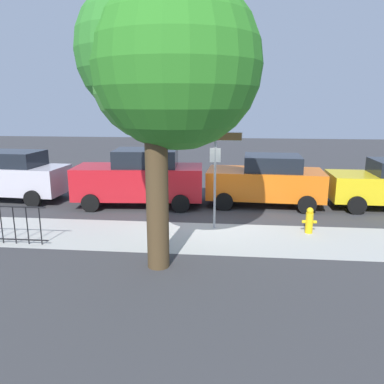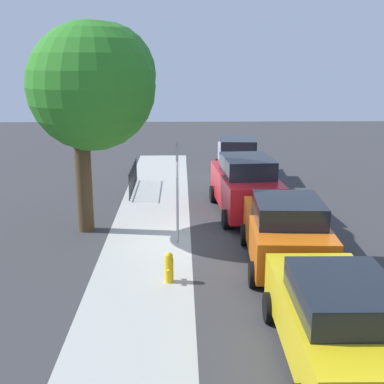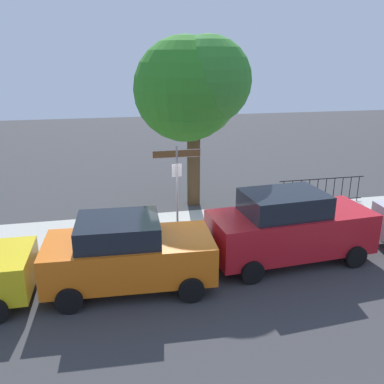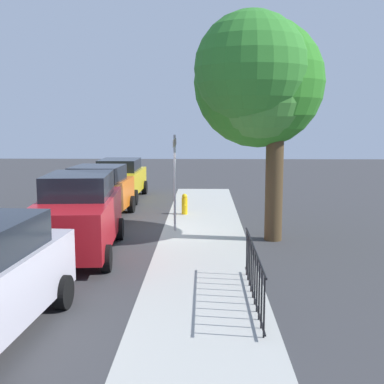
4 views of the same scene
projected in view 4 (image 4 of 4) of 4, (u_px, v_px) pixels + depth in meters
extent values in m
plane|color=#38383A|center=(162.00, 232.00, 15.85)|extent=(60.00, 60.00, 0.00)
cube|color=#ABABA4|center=(203.00, 248.00, 13.84)|extent=(24.00, 2.60, 0.00)
cylinder|color=#9EA0A5|center=(175.00, 183.00, 15.82)|extent=(0.07, 0.07, 3.06)
cube|color=brown|center=(175.00, 143.00, 15.64)|extent=(1.53, 0.02, 0.22)
cube|color=white|center=(175.00, 143.00, 15.64)|extent=(1.56, 0.02, 0.25)
cube|color=silver|center=(175.00, 160.00, 15.72)|extent=(0.32, 0.02, 0.42)
cylinder|color=#4B3922|center=(274.00, 185.00, 14.56)|extent=(0.51, 0.51, 3.29)
sphere|color=#408A33|center=(260.00, 91.00, 14.11)|extent=(2.86, 2.86, 2.86)
sphere|color=#307D2A|center=(251.00, 69.00, 13.76)|extent=(3.16, 3.16, 3.16)
sphere|color=#2D7D22|center=(259.00, 82.00, 14.55)|extent=(3.78, 3.78, 3.78)
cube|color=gold|center=(119.00, 182.00, 22.33)|extent=(4.63, 1.94, 0.93)
cube|color=black|center=(120.00, 165.00, 22.50)|extent=(2.23, 1.68, 0.52)
cylinder|color=black|center=(135.00, 197.00, 20.82)|extent=(0.64, 0.23, 0.64)
cylinder|color=black|center=(90.00, 197.00, 20.89)|extent=(0.64, 0.23, 0.64)
cylinder|color=black|center=(145.00, 187.00, 23.91)|extent=(0.64, 0.23, 0.64)
cylinder|color=black|center=(105.00, 187.00, 23.98)|extent=(0.64, 0.23, 0.64)
cube|color=orange|center=(96.00, 197.00, 17.72)|extent=(4.32, 2.13, 1.01)
cube|color=black|center=(98.00, 174.00, 17.86)|extent=(2.11, 1.79, 0.56)
cylinder|color=black|center=(114.00, 219.00, 16.30)|extent=(0.65, 0.25, 0.64)
cylinder|color=black|center=(57.00, 218.00, 16.44)|extent=(0.65, 0.25, 0.64)
cylinder|color=black|center=(131.00, 204.00, 19.14)|extent=(0.65, 0.25, 0.64)
cylinder|color=black|center=(82.00, 204.00, 19.28)|extent=(0.65, 0.25, 0.64)
cube|color=red|center=(78.00, 221.00, 13.09)|extent=(4.80, 2.17, 1.16)
cube|color=black|center=(79.00, 185.00, 13.24)|extent=(2.35, 1.77, 0.62)
cylinder|color=black|center=(106.00, 258.00, 11.65)|extent=(0.65, 0.27, 0.64)
cylinder|color=black|center=(26.00, 259.00, 11.56)|extent=(0.65, 0.27, 0.64)
cylinder|color=black|center=(119.00, 229.00, 14.79)|extent=(0.65, 0.27, 0.64)
cylinder|color=black|center=(57.00, 230.00, 14.71)|extent=(0.65, 0.27, 0.64)
cylinder|color=black|center=(63.00, 292.00, 9.35)|extent=(0.65, 0.26, 0.64)
cylinder|color=black|center=(254.00, 249.00, 9.63)|extent=(3.70, 0.04, 0.04)
cylinder|color=black|center=(254.00, 295.00, 9.76)|extent=(3.70, 0.04, 0.04)
cylinder|color=black|center=(247.00, 253.00, 11.35)|extent=(0.03, 0.03, 1.05)
cylinder|color=black|center=(248.00, 257.00, 10.99)|extent=(0.03, 0.03, 1.05)
cylinder|color=black|center=(250.00, 262.00, 10.62)|extent=(0.03, 0.03, 1.05)
cylinder|color=black|center=(251.00, 267.00, 10.26)|extent=(0.03, 0.03, 1.05)
cylinder|color=black|center=(253.00, 272.00, 9.89)|extent=(0.03, 0.03, 1.05)
cylinder|color=black|center=(255.00, 278.00, 9.52)|extent=(0.03, 0.03, 1.05)
cylinder|color=black|center=(257.00, 284.00, 9.16)|extent=(0.03, 0.03, 1.05)
cylinder|color=black|center=(259.00, 291.00, 8.79)|extent=(0.03, 0.03, 1.05)
cylinder|color=black|center=(262.00, 299.00, 8.43)|extent=(0.03, 0.03, 1.05)
cylinder|color=black|center=(264.00, 307.00, 8.06)|extent=(0.03, 0.03, 1.05)
cylinder|color=yellow|center=(185.00, 206.00, 18.77)|extent=(0.22, 0.22, 0.62)
sphere|color=yellow|center=(185.00, 196.00, 18.72)|extent=(0.20, 0.20, 0.20)
cylinder|color=yellow|center=(185.00, 205.00, 18.93)|extent=(0.10, 0.09, 0.09)
cylinder|color=yellow|center=(184.00, 206.00, 18.61)|extent=(0.10, 0.09, 0.09)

